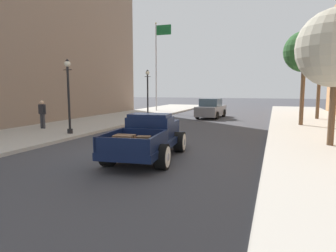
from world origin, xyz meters
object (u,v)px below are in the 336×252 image
Objects in this scene: hotrod_truck_navy at (150,136)px; street_tree_nearest at (336,48)px; pedestrian_sidewalk_left at (42,113)px; street_lamp_near at (68,91)px; flagpole at (158,57)px; street_tree_second at (305,52)px; street_tree_third at (320,66)px; street_lamp_far at (148,90)px; car_background_grey at (211,109)px.

hotrod_truck_navy is 0.91× the size of street_tree_nearest.
pedestrian_sidewalk_left is 15.39m from street_tree_nearest.
flagpole reaches higher than street_lamp_near.
flagpole is 16.12m from street_tree_second.
street_tree_third is at bearing 85.73° from street_tree_nearest.
pedestrian_sidewalk_left is at bearing -93.90° from flagpole.
flagpole is at bearing 104.94° from street_lamp_far.
pedestrian_sidewalk_left is 20.13m from street_tree_third.
street_tree_second is at bearing 25.84° from pedestrian_sidewalk_left.
street_tree_third is at bearing 14.47° from street_lamp_far.
pedestrian_sidewalk_left is at bearing -143.49° from street_tree_third.
street_tree_second reaches higher than street_tree_third.
street_tree_nearest is (7.37, -11.60, 3.32)m from car_background_grey.
street_lamp_near is 17.47m from flagpole.
street_tree_third is (15.99, 11.84, 3.08)m from pedestrian_sidewalk_left.
car_background_grey is at bearing 147.39° from street_tree_second.
street_tree_nearest is at bearing 4.07° from street_lamp_near.
street_tree_third is at bearing 65.14° from hotrod_truck_navy.
car_background_grey is 2.66× the size of pedestrian_sidewalk_left.
street_lamp_near is 0.42× the size of flagpole.
street_tree_third reaches higher than hotrod_truck_navy.
pedestrian_sidewalk_left reaches higher than car_background_grey.
hotrod_truck_navy is 6.74m from street_lamp_near.
hotrod_truck_navy is at bearing -86.78° from car_background_grey.
car_background_grey is 1.14× the size of street_lamp_far.
street_tree_second reaches higher than street_tree_nearest.
hotrod_truck_navy is at bearing -27.40° from street_lamp_near.
hotrod_truck_navy is 0.55× the size of flagpole.
car_background_grey is at bearing 122.44° from street_tree_nearest.
street_tree_third reaches higher than car_background_grey.
street_lamp_far is (0.28, 9.63, 0.00)m from street_lamp_near.
street_tree_nearest is 12.13m from street_tree_third.
flagpole is at bearing 164.67° from street_tree_third.
car_background_grey is 1.14× the size of street_lamp_near.
street_tree_third is at bearing 72.65° from street_tree_second.
street_tree_nearest is at bearing -49.12° from flagpole.
street_tree_second is (5.90, 11.15, 4.01)m from hotrod_truck_navy.
street_lamp_far reaches higher than pedestrian_sidewalk_left.
pedestrian_sidewalk_left is 16.51m from street_tree_second.
flagpole is at bearing 86.10° from pedestrian_sidewalk_left.
street_lamp_near is at bearing -84.32° from flagpole.
street_tree_nearest is (12.02, -8.76, 1.70)m from street_lamp_far.
flagpole is at bearing 146.38° from street_tree_second.
car_background_grey is 0.79× the size of street_tree_nearest.
street_lamp_far is at bearing 113.59° from hotrod_truck_navy.
pedestrian_sidewalk_left is 16.63m from flagpole.
car_background_grey is 8.98m from street_tree_second.
hotrod_truck_navy is 1.31× the size of street_lamp_far.
flagpole is 1.66× the size of street_tree_nearest.
street_tree_second is 5.09m from street_tree_third.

